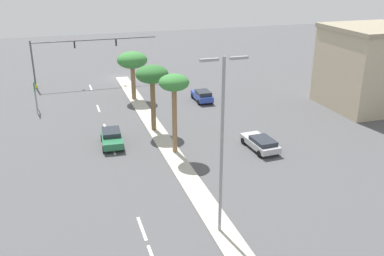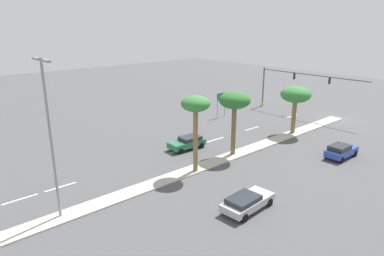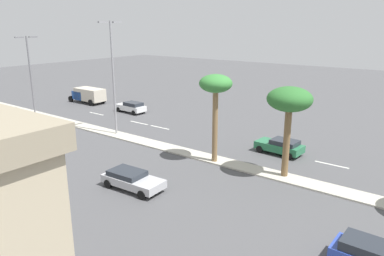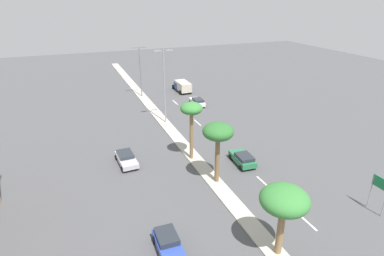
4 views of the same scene
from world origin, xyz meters
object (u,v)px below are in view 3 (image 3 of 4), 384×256
at_px(sedan_white_leading, 131,107).
at_px(street_lamp_outboard, 113,71).
at_px(palm_tree_leading, 216,88).
at_px(box_truck, 88,95).
at_px(sedan_silver_trailing, 132,179).
at_px(street_lamp_rear, 30,69).
at_px(sedan_green_front, 280,146).
at_px(palm_tree_near, 289,102).

bearing_deg(sedan_white_leading, street_lamp_outboard, -142.92).
bearing_deg(palm_tree_leading, box_truck, 72.24).
bearing_deg(sedan_silver_trailing, street_lamp_rear, 72.79).
xyz_separation_m(street_lamp_outboard, sedan_green_front, (4.76, -16.53, -6.02)).
height_order(street_lamp_rear, sedan_green_front, street_lamp_rear).
xyz_separation_m(sedan_green_front, box_truck, (3.90, 32.44, 0.49)).
height_order(palm_tree_near, box_truck, palm_tree_near).
relative_size(palm_tree_near, street_lamp_outboard, 0.59).
distance_m(palm_tree_leading, sedan_green_front, 8.54).
height_order(palm_tree_near, sedan_white_leading, palm_tree_near).
bearing_deg(sedan_silver_trailing, palm_tree_leading, -12.85).
relative_size(palm_tree_leading, sedan_green_front, 1.72).
bearing_deg(sedan_white_leading, palm_tree_leading, -114.44).
bearing_deg(sedan_white_leading, street_lamp_rear, 131.83).
height_order(sedan_green_front, box_truck, box_truck).
distance_m(sedan_white_leading, sedan_silver_trailing, 23.92).
bearing_deg(sedan_green_front, palm_tree_leading, 146.26).
xyz_separation_m(street_lamp_rear, box_truck, (8.91, 0.50, -4.64)).
distance_m(palm_tree_leading, street_lamp_outboard, 12.97).
relative_size(sedan_white_leading, box_truck, 0.73).
xyz_separation_m(street_lamp_outboard, street_lamp_rear, (-0.25, 15.41, -0.89)).
xyz_separation_m(street_lamp_outboard, sedan_silver_trailing, (-8.48, -11.15, -6.08)).
height_order(sedan_white_leading, sedan_silver_trailing, sedan_white_leading).
relative_size(street_lamp_rear, sedan_green_front, 2.29).
bearing_deg(sedan_green_front, street_lamp_rear, 98.91).
bearing_deg(street_lamp_rear, street_lamp_outboard, -89.08).
bearing_deg(street_lamp_outboard, sedan_green_front, -73.92).
height_order(street_lamp_outboard, street_lamp_rear, street_lamp_outboard).
xyz_separation_m(palm_tree_near, palm_tree_leading, (-0.62, 6.04, 0.49)).
bearing_deg(sedan_white_leading, palm_tree_near, -107.77).
bearing_deg(street_lamp_rear, palm_tree_leading, -90.68).
relative_size(street_lamp_outboard, box_truck, 1.91).
bearing_deg(sedan_green_front, street_lamp_outboard, 106.08).
xyz_separation_m(palm_tree_near, sedan_white_leading, (8.04, 25.10, -5.11)).
relative_size(palm_tree_near, sedan_silver_trailing, 1.47).
height_order(sedan_white_leading, box_truck, box_truck).
xyz_separation_m(street_lamp_outboard, box_truck, (8.66, 15.91, -5.53)).
bearing_deg(sedan_silver_trailing, sedan_white_leading, 46.19).
bearing_deg(palm_tree_near, street_lamp_outboard, 90.10).
xyz_separation_m(sedan_green_front, sedan_silver_trailing, (-13.24, 5.37, -0.05)).
xyz_separation_m(palm_tree_near, sedan_silver_trailing, (-8.51, 7.84, -5.18)).
bearing_deg(box_truck, sedan_green_front, -96.85).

